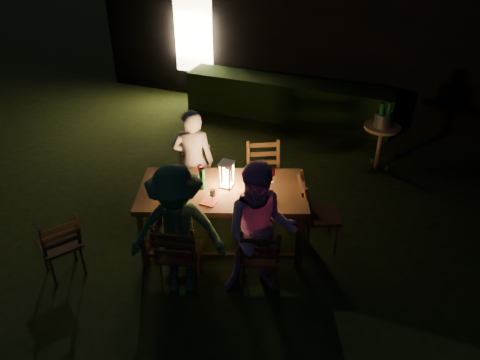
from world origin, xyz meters
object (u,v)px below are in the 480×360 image
at_px(chair_spare, 63,255).
at_px(bottle_bucket_b, 388,116).
at_px(dining_table, 223,194).
at_px(bottle_bucket_a, 381,117).
at_px(chair_far_right, 264,192).
at_px(person_opp_left, 178,232).
at_px(lantern, 227,176).
at_px(chair_end, 318,225).
at_px(chair_far_left, 195,192).
at_px(person_opp_right, 260,232).
at_px(side_table, 382,131).
at_px(chair_near_right, 259,266).
at_px(person_house_side, 194,162).
at_px(chair_near_left, 181,264).
at_px(bottle_table, 202,179).
at_px(ice_bucket, 384,120).

distance_m(chair_spare, bottle_bucket_b, 5.21).
height_order(dining_table, bottle_bucket_a, bottle_bucket_a).
height_order(chair_far_right, person_opp_left, person_opp_left).
bearing_deg(lantern, chair_end, 18.74).
bearing_deg(lantern, chair_far_left, 145.95).
bearing_deg(person_opp_right, dining_table, 118.76).
height_order(chair_spare, side_table, chair_spare).
height_order(chair_near_right, lantern, lantern).
bearing_deg(bottle_bucket_a, side_table, 38.66).
distance_m(chair_far_left, chair_spare, 2.00).
bearing_deg(person_opp_left, lantern, 60.11).
height_order(person_house_side, side_table, person_house_side).
xyz_separation_m(side_table, bottle_bucket_b, (0.05, 0.04, 0.25)).
height_order(person_house_side, bottle_bucket_b, person_house_side).
relative_size(chair_near_left, person_house_side, 0.68).
bearing_deg(bottle_table, person_opp_left, -82.50).
height_order(chair_near_right, person_house_side, person_house_side).
xyz_separation_m(chair_far_left, ice_bucket, (2.26, 2.24, 0.59)).
distance_m(dining_table, bottle_table, 0.34).
height_order(person_opp_right, side_table, person_opp_right).
relative_size(chair_far_left, chair_end, 0.94).
bearing_deg(person_opp_left, chair_far_right, 57.93).
distance_m(chair_spare, person_opp_left, 1.54).
bearing_deg(person_opp_right, side_table, 54.77).
bearing_deg(person_house_side, bottle_bucket_b, -157.40).
bearing_deg(chair_end, person_opp_right, -45.68).
bearing_deg(ice_bucket, chair_far_right, -125.35).
relative_size(bottle_table, side_table, 0.36).
xyz_separation_m(dining_table, chair_far_left, (-0.70, 0.56, -0.47)).
height_order(chair_near_right, chair_end, chair_end).
bearing_deg(bottle_bucket_a, lantern, -118.89).
xyz_separation_m(dining_table, chair_end, (1.15, 0.44, -0.46)).
height_order(chair_far_left, person_opp_right, person_opp_right).
xyz_separation_m(lantern, side_table, (1.54, 2.73, -0.33)).
distance_m(chair_near_left, person_house_side, 1.66).
bearing_deg(chair_far_left, bottle_bucket_a, -155.67).
relative_size(chair_near_right, chair_spare, 1.00).
height_order(person_house_side, bottle_bucket_a, person_house_side).
relative_size(dining_table, ice_bucket, 7.65).
height_order(person_house_side, person_opp_left, person_opp_left).
bearing_deg(bottle_table, bottle_bucket_b, 57.75).
xyz_separation_m(chair_spare, lantern, (1.57, 1.32, 0.72)).
bearing_deg(ice_bucket, person_house_side, -136.08).
relative_size(chair_near_right, person_house_side, 0.63).
relative_size(person_opp_left, bottle_table, 5.83).
bearing_deg(bottle_table, chair_far_right, 65.28).
relative_size(chair_far_left, person_opp_right, 0.60).
distance_m(chair_spare, ice_bucket, 5.14).
bearing_deg(ice_bucket, bottle_table, -121.90).
relative_size(chair_end, person_opp_left, 0.65).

